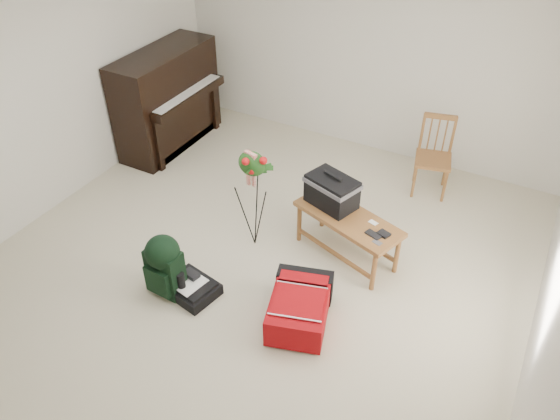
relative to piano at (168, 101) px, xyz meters
The scene contains 11 objects.
floor 2.77m from the piano, 36.20° to the right, with size 5.00×5.50×0.01m, color beige.
ceiling 3.31m from the piano, 36.20° to the right, with size 5.00×5.50×0.01m, color white.
wall_back 2.55m from the piano, 27.74° to the left, with size 5.00×0.04×2.50m, color beige.
wall_left 1.76m from the piano, 101.09° to the right, with size 0.04×5.50×2.50m, color beige.
piano is the anchor object (origin of this frame).
bench 2.87m from the piano, 19.28° to the right, with size 1.16×0.75×0.83m.
dining_chair 3.34m from the piano, ahead, with size 0.47×0.47×0.91m.
red_suitcase 3.47m from the piano, 33.53° to the right, with size 0.67×0.84×0.31m.
black_duffel 2.87m from the piano, 49.22° to the right, with size 0.52×0.45×0.19m.
green_backpack 2.77m from the piano, 53.65° to the right, with size 0.33×0.31×0.64m.
flower_stand 2.35m from the piano, 31.97° to the right, with size 0.43×0.43×1.13m.
Camera 1 is at (2.08, -3.27, 3.71)m, focal length 35.00 mm.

